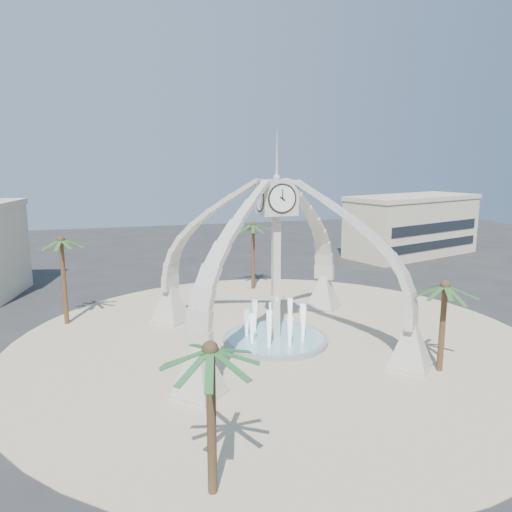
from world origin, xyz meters
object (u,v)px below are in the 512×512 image
object	(u,v)px
clock_tower	(276,259)
palm_south	(210,352)
palm_east	(445,287)
palm_north	(253,225)
palm_west	(61,241)
fountain	(275,339)

from	to	relation	value
clock_tower	palm_south	world-z (taller)	clock_tower
clock_tower	palm_east	distance (m)	11.87
palm_east	palm_south	size ratio (longest dim) A/B	0.92
palm_east	palm_north	distance (m)	24.50
palm_north	palm_west	bearing A→B (deg)	-159.64
palm_north	palm_south	bearing A→B (deg)	-108.71
palm_west	palm_south	distance (m)	25.95
clock_tower	palm_south	xyz separation A→B (m)	(-8.02, -15.87, -0.19)
fountain	palm_north	world-z (taller)	palm_north
palm_west	palm_south	size ratio (longest dim) A/B	1.12
fountain	palm_south	bearing A→B (deg)	-116.82
fountain	palm_south	world-z (taller)	palm_south
clock_tower	palm_south	bearing A→B (deg)	-116.82
fountain	palm_east	world-z (taller)	palm_east
palm_east	palm_west	size ratio (longest dim) A/B	0.82
clock_tower	palm_west	bearing A→B (deg)	150.27
palm_east	palm_west	world-z (taller)	palm_west
palm_west	palm_south	xyz separation A→B (m)	(7.61, -24.80, -0.82)
fountain	palm_west	distance (m)	19.26
fountain	palm_south	xyz separation A→B (m)	(-8.02, -15.87, 6.02)
palm_west	palm_north	xyz separation A→B (m)	(18.30, 6.79, -0.25)
clock_tower	fountain	bearing A→B (deg)	90.00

